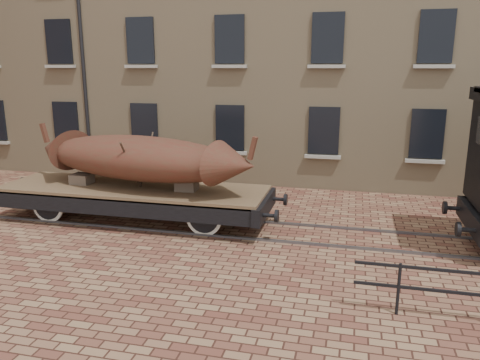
# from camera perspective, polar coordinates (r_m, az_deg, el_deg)

# --- Properties ---
(ground) EXTENTS (90.00, 90.00, 0.00)m
(ground) POSITION_cam_1_polar(r_m,az_deg,el_deg) (13.02, 3.88, -6.33)
(ground) COLOR brown
(warehouse_cream) EXTENTS (40.00, 10.19, 14.00)m
(warehouse_cream) POSITION_cam_1_polar(r_m,az_deg,el_deg) (22.22, 17.13, 19.71)
(warehouse_cream) COLOR tan
(warehouse_cream) RESTS_ON ground
(rail_track) EXTENTS (30.00, 1.52, 0.06)m
(rail_track) POSITION_cam_1_polar(r_m,az_deg,el_deg) (13.01, 3.89, -6.21)
(rail_track) COLOR #59595E
(rail_track) RESTS_ON ground
(flatcar_wagon) EXTENTS (8.81, 2.39, 1.33)m
(flatcar_wagon) POSITION_cam_1_polar(r_m,az_deg,el_deg) (14.02, -12.85, -1.63)
(flatcar_wagon) COLOR brown
(flatcar_wagon) RESTS_ON ground
(iron_boat) EXTENTS (7.23, 3.03, 1.71)m
(iron_boat) POSITION_cam_1_polar(r_m,az_deg,el_deg) (13.68, -12.23, 2.67)
(iron_boat) COLOR #522118
(iron_boat) RESTS_ON flatcar_wagon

